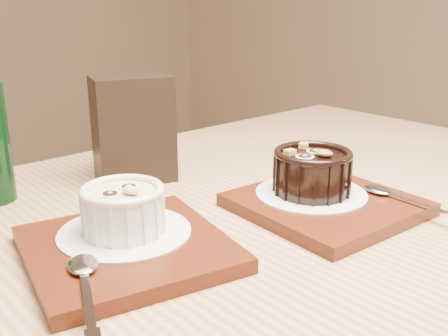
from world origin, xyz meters
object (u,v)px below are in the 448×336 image
object	(u,v)px
ramekin_white	(123,207)
table	(257,311)
tray_left	(127,249)
condiment_stand	(134,130)
tray_right	(326,204)
ramekin_dark	(312,170)

from	to	relation	value
ramekin_white	table	bearing A→B (deg)	-42.50
tray_left	condiment_stand	distance (m)	0.23
table	ramekin_white	distance (m)	0.19
tray_right	tray_left	bearing A→B (deg)	169.05
table	tray_left	xyz separation A→B (m)	(-0.13, 0.05, 0.10)
tray_left	table	bearing A→B (deg)	-19.51
ramekin_white	condiment_stand	bearing A→B (deg)	42.73
tray_left	ramekin_dark	size ratio (longest dim) A/B	1.98
ramekin_white	ramekin_dark	size ratio (longest dim) A/B	0.89
tray_right	table	bearing A→B (deg)	-179.93
tray_left	tray_right	distance (m)	0.24
table	ramekin_white	bearing A→B (deg)	151.77
table	tray_left	distance (m)	0.17
ramekin_dark	table	bearing A→B (deg)	175.71
ramekin_dark	condiment_stand	bearing A→B (deg)	102.57
table	ramekin_dark	xyz separation A→B (m)	(0.10, 0.02, 0.14)
ramekin_dark	tray_left	bearing A→B (deg)	158.24
ramekin_dark	condiment_stand	world-z (taller)	condiment_stand
table	tray_right	bearing A→B (deg)	0.07
tray_left	tray_right	world-z (taller)	same
condiment_stand	ramekin_white	bearing A→B (deg)	-123.00
ramekin_white	tray_right	size ratio (longest dim) A/B	0.45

